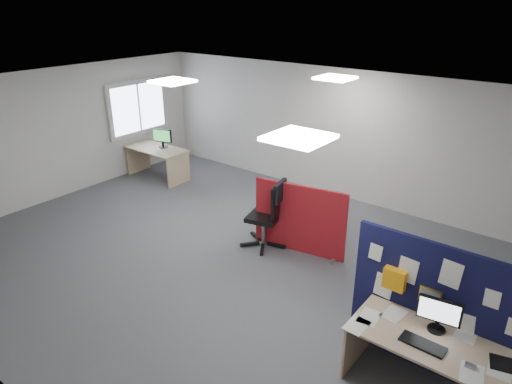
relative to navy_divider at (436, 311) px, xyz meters
The scene contains 17 objects.
floor 3.58m from the navy_divider, behind, with size 9.00×9.00×0.00m, color #575A5F.
ceiling 3.96m from the navy_divider, behind, with size 9.00×7.00×0.02m, color white.
wall_back 5.22m from the navy_divider, 131.83° to the left, with size 9.00×0.02×2.70m, color silver.
wall_left 7.99m from the navy_divider, behind, with size 0.02×7.00×2.70m, color silver.
window 8.28m from the navy_divider, 163.30° to the left, with size 0.06×1.70×1.30m.
ceiling_lights 3.78m from the navy_divider, 161.68° to the left, with size 4.10×4.10×0.04m.
navy_divider is the anchor object (origin of this frame).
main_desk 0.46m from the navy_divider, 71.84° to the right, with size 1.70×0.76×0.73m.
monitor_main 0.25m from the navy_divider, 69.83° to the right, with size 0.45×0.19×0.39m.
keyboard 0.52m from the navy_divider, 85.50° to the right, with size 0.45×0.18×0.03m, color black.
mouse 0.74m from the navy_divider, 46.76° to the right, with size 0.10×0.06×0.03m, color #96969B.
paper_tray 0.83m from the navy_divider, 21.60° to the right, with size 0.28×0.22×0.01m, color black.
red_divider 2.97m from the navy_divider, 152.96° to the left, with size 1.58×0.33×1.20m.
second_desk 7.49m from the navy_divider, 162.70° to the left, with size 1.48×0.74×0.73m.
monitor_second 7.46m from the navy_divider, 161.72° to the left, with size 0.47×0.22×0.43m.
office_chair 3.32m from the navy_divider, 159.29° to the left, with size 0.80×0.78×1.21m.
desk_papers 0.40m from the navy_divider, 89.06° to the right, with size 1.59×0.90×0.00m.
Camera 1 is at (4.40, -4.80, 3.99)m, focal length 32.00 mm.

